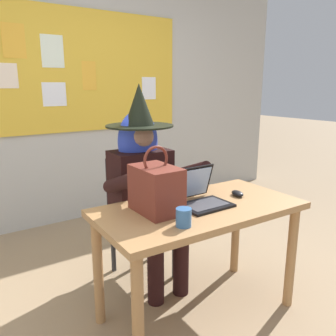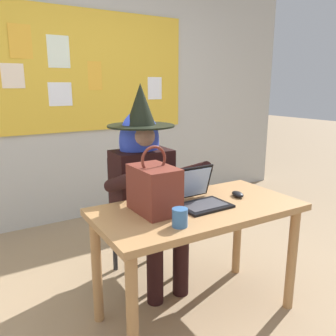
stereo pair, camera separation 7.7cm
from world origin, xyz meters
TOP-DOWN VIEW (x-y plane):
  - ground_plane at (0.00, 0.00)m, footprint 24.00×24.00m
  - wall_back_bulletin at (-0.00, 2.03)m, footprint 5.62×2.20m
  - desk_main at (0.03, 0.02)m, footprint 1.24×0.66m
  - chair_at_desk at (-0.01, 0.69)m, footprint 0.42×0.42m
  - person_costumed at (-0.02, 0.57)m, footprint 0.60×0.71m
  - laptop at (0.06, 0.04)m, footprint 0.30×0.28m
  - computer_mouse at (0.35, 0.02)m, footprint 0.08×0.11m
  - handbag at (-0.23, 0.08)m, footprint 0.20×0.30m
  - coffee_mug at (-0.22, -0.17)m, footprint 0.08×0.08m

SIDE VIEW (x-z plane):
  - ground_plane at x=0.00m, z-range 0.00..0.00m
  - chair_at_desk at x=-0.01m, z-range 0.05..0.95m
  - desk_main at x=0.03m, z-range 0.25..0.97m
  - computer_mouse at x=0.35m, z-range 0.72..0.75m
  - coffee_mug at x=-0.22m, z-range 0.72..0.82m
  - laptop at x=0.06m, z-range 0.66..0.88m
  - person_costumed at x=-0.02m, z-range 0.07..1.50m
  - handbag at x=-0.23m, z-range 0.67..1.04m
  - wall_back_bulletin at x=0.00m, z-range 0.02..2.66m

